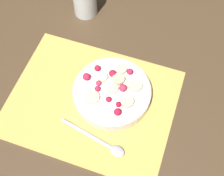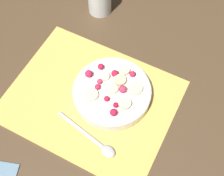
# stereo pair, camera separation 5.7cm
# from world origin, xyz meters

# --- Properties ---
(ground_plane) EXTENTS (3.00, 3.00, 0.00)m
(ground_plane) POSITION_xyz_m (0.00, 0.00, 0.00)
(ground_plane) COLOR #4C3823
(placemat) EXTENTS (0.44, 0.35, 0.01)m
(placemat) POSITION_xyz_m (0.00, 0.00, 0.00)
(placemat) COLOR #E0B251
(placemat) RESTS_ON ground_plane
(fruit_bowl) EXTENTS (0.21, 0.21, 0.05)m
(fruit_bowl) POSITION_xyz_m (-0.05, -0.03, 0.03)
(fruit_bowl) COLOR white
(fruit_bowl) RESTS_ON placemat
(spoon) EXTENTS (0.18, 0.06, 0.01)m
(spoon) POSITION_xyz_m (-0.07, 0.10, 0.01)
(spoon) COLOR #B2B2B7
(spoon) RESTS_ON placemat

